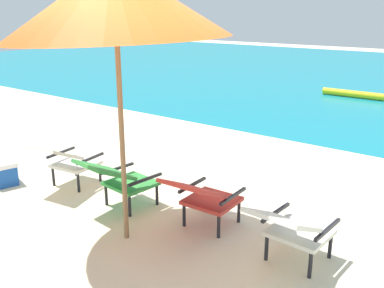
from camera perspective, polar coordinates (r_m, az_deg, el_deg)
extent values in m
plane|color=beige|center=(8.15, 14.49, 0.61)|extent=(40.00, 40.00, 0.00)
cylinder|color=yellow|center=(12.37, 20.28, 6.17)|extent=(1.60, 0.18, 0.18)
cube|color=silver|center=(6.02, -14.92, -2.53)|extent=(0.59, 0.57, 0.04)
cube|color=silver|center=(5.70, -17.65, -1.05)|extent=(0.59, 0.58, 0.27)
cylinder|color=black|center=(6.36, -14.96, -2.91)|extent=(0.04, 0.04, 0.26)
cylinder|color=black|center=(6.08, -11.95, -3.65)|extent=(0.04, 0.04, 0.26)
cylinder|color=black|center=(6.09, -17.67, -4.07)|extent=(0.04, 0.04, 0.26)
cylinder|color=black|center=(5.79, -14.65, -4.91)|extent=(0.04, 0.04, 0.26)
cube|color=black|center=(6.16, -16.76, -1.06)|extent=(0.10, 0.50, 0.03)
cube|color=black|center=(5.82, -13.15, -1.87)|extent=(0.10, 0.50, 0.03)
cube|color=#338E3D|center=(5.25, -7.97, -5.10)|extent=(0.57, 0.55, 0.04)
cube|color=#338E3D|center=(4.95, -11.39, -3.35)|extent=(0.57, 0.57, 0.27)
cylinder|color=black|center=(5.58, -7.67, -5.33)|extent=(0.04, 0.04, 0.26)
cylinder|color=black|center=(5.28, -4.60, -6.63)|extent=(0.04, 0.04, 0.26)
cylinder|color=black|center=(5.35, -11.15, -6.55)|extent=(0.04, 0.04, 0.26)
cylinder|color=black|center=(5.03, -8.17, -8.00)|extent=(0.04, 0.04, 0.26)
cube|color=black|center=(5.40, -9.77, -3.18)|extent=(0.08, 0.50, 0.03)
cube|color=black|center=(5.02, -6.14, -4.63)|extent=(0.08, 0.50, 0.03)
cube|color=red|center=(4.75, 2.62, -7.40)|extent=(0.54, 0.52, 0.04)
cube|color=red|center=(4.37, 0.05, -5.84)|extent=(0.54, 0.53, 0.27)
cylinder|color=black|center=(5.08, 1.78, -7.53)|extent=(0.04, 0.04, 0.26)
cylinder|color=black|center=(4.88, 6.14, -8.75)|extent=(0.04, 0.04, 0.26)
cylinder|color=black|center=(4.77, -1.04, -9.27)|extent=(0.04, 0.04, 0.26)
cylinder|color=black|center=(4.56, 3.51, -10.68)|extent=(0.04, 0.04, 0.26)
cube|color=black|center=(4.84, 0.04, -5.37)|extent=(0.05, 0.50, 0.03)
cube|color=black|center=(4.58, 5.39, -6.80)|extent=(0.05, 0.50, 0.03)
cube|color=silver|center=(4.25, 13.90, -11.14)|extent=(0.55, 0.53, 0.04)
cube|color=silver|center=(3.83, 11.68, -9.72)|extent=(0.55, 0.54, 0.27)
cylinder|color=black|center=(4.57, 12.48, -11.02)|extent=(0.04, 0.04, 0.26)
cylinder|color=black|center=(4.41, 17.62, -12.54)|extent=(0.04, 0.04, 0.26)
cylinder|color=black|center=(4.24, 9.72, -13.20)|extent=(0.04, 0.04, 0.26)
cylinder|color=black|center=(4.08, 15.21, -14.98)|extent=(0.04, 0.04, 0.26)
cube|color=black|center=(4.29, 10.89, -8.78)|extent=(0.06, 0.50, 0.03)
cube|color=black|center=(4.10, 17.31, -10.62)|extent=(0.06, 0.50, 0.03)
cylinder|color=olive|center=(4.26, -9.12, 0.06)|extent=(0.05, 0.05, 2.04)
cone|color=#EA5619|center=(4.08, -10.03, 17.99)|extent=(2.62, 2.61, 0.74)
cube|color=#194CA5|center=(6.43, -23.58, -3.60)|extent=(0.51, 0.41, 0.26)
cube|color=white|center=(6.38, -23.76, -2.26)|extent=(0.54, 0.43, 0.06)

